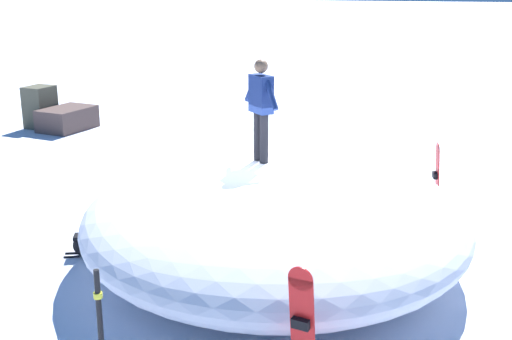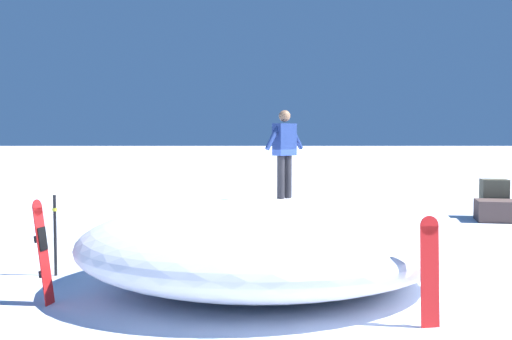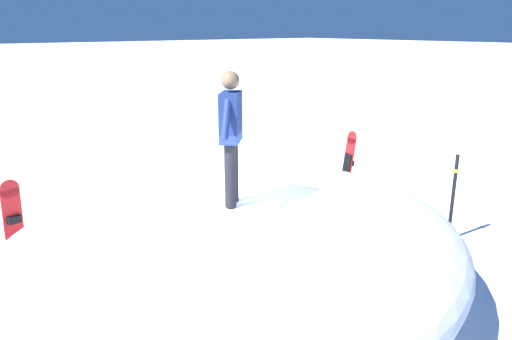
# 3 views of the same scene
# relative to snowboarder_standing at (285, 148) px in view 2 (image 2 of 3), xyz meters

# --- Properties ---
(ground) EXTENTS (240.00, 240.00, 0.00)m
(ground) POSITION_rel_snowboarder_standing_xyz_m (-0.06, -0.49, -2.53)
(ground) COLOR white
(snow_mound) EXTENTS (7.62, 8.19, 1.58)m
(snow_mound) POSITION_rel_snowboarder_standing_xyz_m (0.33, -0.33, -1.73)
(snow_mound) COLOR silver
(snow_mound) RESTS_ON ground
(snowboarder_standing) EXTENTS (0.77, 0.77, 1.65)m
(snowboarder_standing) POSITION_rel_snowboarder_standing_xyz_m (0.00, 0.00, 0.00)
(snowboarder_standing) COLOR black
(snowboarder_standing) RESTS_ON snow_mound
(snowboard_primary_upright) EXTENTS (0.19, 0.30, 1.61)m
(snowboard_primary_upright) POSITION_rel_snowboarder_standing_xyz_m (2.78, 1.96, -1.69)
(snowboard_primary_upright) COLOR red
(snowboard_primary_upright) RESTS_ON ground
(snowboard_secondary_upright) EXTENTS (0.31, 0.29, 1.73)m
(snowboard_secondary_upright) POSITION_rel_snowboarder_standing_xyz_m (1.55, -4.03, -1.63)
(snowboard_secondary_upright) COLOR red
(snowboard_secondary_upright) RESTS_ON ground
(backpack_near) EXTENTS (0.39, 0.62, 0.40)m
(backpack_near) POSITION_rel_snowboarder_standing_xyz_m (-0.90, 2.70, -2.32)
(backpack_near) COLOR maroon
(backpack_near) RESTS_ON ground
(backpack_far) EXTENTS (0.59, 0.41, 0.37)m
(backpack_far) POSITION_rel_snowboarder_standing_xyz_m (-2.77, -0.96, -2.33)
(backpack_far) COLOR black
(backpack_far) RESTS_ON ground
(trail_marker_pole) EXTENTS (0.10, 0.10, 1.59)m
(trail_marker_pole) POSITION_rel_snowboarder_standing_xyz_m (-0.52, -4.47, -1.68)
(trail_marker_pole) COLOR black
(trail_marker_pole) RESTS_ON ground
(rock_outcrop) EXTENTS (2.07, 1.80, 1.27)m
(rock_outcrop) POSITION_rel_snowboarder_standing_xyz_m (-8.43, 7.35, -2.08)
(rock_outcrop) COLOR #53503E
(rock_outcrop) RESTS_ON ground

